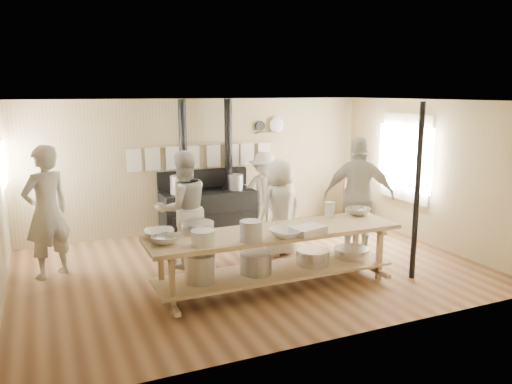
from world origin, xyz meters
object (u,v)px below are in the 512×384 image
at_px(cook_far_left, 46,212).
at_px(cook_right, 359,196).
at_px(stove, 208,208).
at_px(prep_table, 275,253).
at_px(roasting_pan, 308,230).
at_px(cook_left, 183,209).
at_px(cook_by_window, 264,191).
at_px(cook_center, 281,208).
at_px(chair, 356,210).

bearing_deg(cook_far_left, cook_right, 138.76).
height_order(stove, prep_table, stove).
xyz_separation_m(cook_far_left, roasting_pan, (3.22, -2.11, -0.09)).
bearing_deg(cook_right, stove, -17.70).
bearing_deg(cook_left, cook_right, 162.16).
distance_m(cook_far_left, cook_by_window, 4.15).
distance_m(cook_center, chair, 2.78).
relative_size(stove, cook_by_window, 1.66).
distance_m(stove, cook_right, 2.96).
bearing_deg(stove, chair, -7.87).
xyz_separation_m(cook_center, cook_by_window, (0.39, 1.53, -0.04)).
xyz_separation_m(cook_center, cook_right, (1.26, -0.44, 0.18)).
xyz_separation_m(cook_by_window, roasting_pan, (-0.79, -3.18, 0.12)).
relative_size(cook_far_left, roasting_pan, 4.39).
bearing_deg(chair, prep_table, -151.58).
distance_m(cook_left, cook_right, 2.96).
bearing_deg(prep_table, roasting_pan, -44.47).
relative_size(cook_center, roasting_pan, 3.62).
xyz_separation_m(cook_left, cook_right, (2.90, -0.57, 0.08)).
distance_m(cook_right, roasting_pan, 2.05).
bearing_deg(cook_right, prep_table, 53.10).
relative_size(chair, roasting_pan, 1.98).
height_order(cook_right, cook_by_window, cook_right).
xyz_separation_m(prep_table, roasting_pan, (0.34, -0.33, 0.38)).
xyz_separation_m(cook_right, cook_by_window, (-0.87, 1.97, -0.21)).
distance_m(cook_center, cook_right, 1.34).
xyz_separation_m(cook_far_left, cook_center, (3.62, -0.46, -0.17)).
bearing_deg(chair, cook_far_left, 176.68).
xyz_separation_m(stove, cook_center, (0.73, -1.70, 0.30)).
xyz_separation_m(stove, cook_far_left, (-2.88, -1.24, 0.47)).
distance_m(cook_far_left, cook_left, 2.00).
bearing_deg(cook_by_window, cook_center, -84.92).
xyz_separation_m(cook_left, roasting_pan, (1.24, -1.78, -0.02)).
bearing_deg(roasting_pan, prep_table, 135.53).
relative_size(cook_far_left, cook_center, 1.21).
bearing_deg(prep_table, chair, 39.29).
xyz_separation_m(prep_table, cook_by_window, (1.13, 2.85, 0.26)).
relative_size(cook_right, roasting_pan, 4.41).
relative_size(prep_table, cook_by_window, 2.29).
bearing_deg(cook_right, roasting_pan, 65.41).
bearing_deg(cook_center, prep_table, 49.76).
height_order(cook_far_left, cook_center, cook_far_left).
relative_size(cook_left, roasting_pan, 4.08).
xyz_separation_m(cook_far_left, chair, (6.04, 0.80, -0.73)).
distance_m(cook_center, roasting_pan, 1.70).
bearing_deg(roasting_pan, chair, 45.92).
bearing_deg(stove, cook_far_left, -156.80).
relative_size(stove, chair, 2.89).
bearing_deg(cook_by_window, stove, -169.08).
bearing_deg(cook_far_left, roasting_pan, 115.97).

